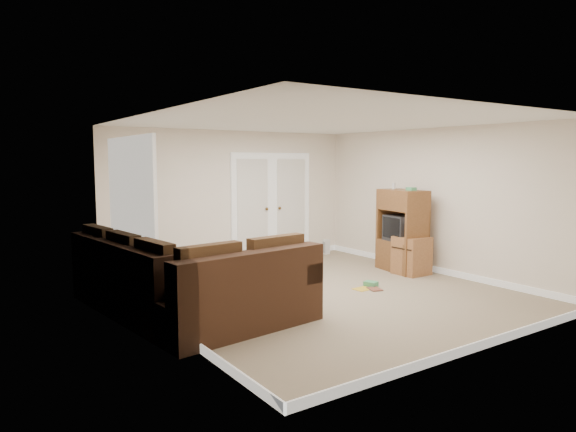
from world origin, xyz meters
TOP-DOWN VIEW (x-y plane):
  - floor at (0.00, 0.00)m, footprint 5.50×5.50m
  - ceiling at (0.00, 0.00)m, footprint 5.00×5.50m
  - wall_left at (-2.50, 0.00)m, footprint 0.02×5.50m
  - wall_right at (2.50, 0.00)m, footprint 0.02×5.50m
  - wall_back at (0.00, 2.75)m, footprint 5.00×0.02m
  - wall_front at (0.00, -2.75)m, footprint 5.00×0.02m
  - baseboards at (0.00, 0.00)m, footprint 5.00×5.50m
  - french_doors at (0.85, 2.71)m, footprint 1.80×0.05m
  - window_left at (-2.46, 1.00)m, footprint 0.05×1.92m
  - sectional_sofa at (-2.18, 0.04)m, footprint 2.36×3.12m
  - coffee_table at (-0.57, 0.74)m, footprint 0.63×1.04m
  - tv_armoire at (2.09, 0.41)m, footprint 0.63×0.97m
  - side_cabinet at (2.04, 0.13)m, footprint 0.50×0.50m
  - space_heater at (2.03, 2.45)m, footprint 0.12×0.10m
  - floor_magazine at (0.65, -0.18)m, footprint 0.30×0.24m
  - floor_greenbox at (0.87, -0.12)m, footprint 0.19×0.23m
  - floor_book at (0.69, -0.28)m, footprint 0.24×0.28m

SIDE VIEW (x-z plane):
  - floor at x=0.00m, z-range 0.00..0.00m
  - floor_magazine at x=0.65m, z-range 0.00..0.01m
  - floor_book at x=0.69m, z-range 0.00..0.02m
  - floor_greenbox at x=0.87m, z-range 0.00..0.08m
  - baseboards at x=0.00m, z-range 0.00..0.10m
  - space_heater at x=2.03m, z-range 0.00..0.31m
  - coffee_table at x=-0.57m, z-range -0.11..0.55m
  - sectional_sofa at x=-2.18m, z-range -0.10..0.83m
  - side_cabinet at x=2.04m, z-range -0.15..0.91m
  - tv_armoire at x=2.09m, z-range -0.05..1.50m
  - french_doors at x=0.85m, z-range -0.03..2.10m
  - wall_left at x=-2.50m, z-range 0.00..2.50m
  - wall_right at x=2.50m, z-range 0.00..2.50m
  - wall_back at x=0.00m, z-range 0.00..2.50m
  - wall_front at x=0.00m, z-range 0.00..2.50m
  - window_left at x=-2.46m, z-range 0.84..2.26m
  - ceiling at x=0.00m, z-range 2.49..2.51m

